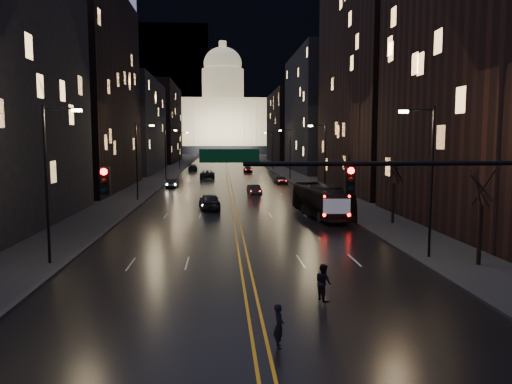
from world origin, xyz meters
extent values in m
plane|color=black|center=(0.00, 0.00, 0.00)|extent=(900.00, 900.00, 0.00)
cube|color=black|center=(0.00, 130.00, 0.01)|extent=(20.00, 320.00, 0.02)
cube|color=black|center=(-14.00, 130.00, 0.08)|extent=(8.00, 320.00, 0.16)
cube|color=black|center=(14.00, 130.00, 0.08)|extent=(8.00, 320.00, 0.16)
cube|color=orange|center=(0.00, 130.00, 0.03)|extent=(0.62, 320.00, 0.01)
cube|color=black|center=(-21.00, 54.00, 14.00)|extent=(12.00, 30.00, 28.00)
cube|color=black|center=(-21.00, 92.00, 10.00)|extent=(12.00, 34.00, 20.00)
cube|color=black|center=(-21.00, 140.00, 12.00)|extent=(12.00, 40.00, 24.00)
cube|color=black|center=(21.00, 20.00, 12.00)|extent=(12.00, 26.00, 24.00)
cube|color=black|center=(21.00, 50.00, 19.00)|extent=(12.00, 30.00, 38.00)
cube|color=black|center=(21.00, 92.00, 13.00)|extent=(12.00, 34.00, 26.00)
cube|color=black|center=(21.00, 140.00, 11.00)|extent=(12.00, 40.00, 22.00)
cube|color=black|center=(40.00, 380.00, 65.00)|extent=(520.00, 60.00, 130.00)
cube|color=black|center=(0.00, 250.00, 2.00)|extent=(90.00, 50.00, 4.00)
cube|color=#EBCB88|center=(0.00, 250.00, 16.00)|extent=(80.00, 36.00, 24.00)
cylinder|color=beige|center=(0.00, 250.00, 36.00)|extent=(22.00, 22.00, 16.00)
ellipsoid|color=beige|center=(0.00, 250.00, 47.00)|extent=(20.00, 20.00, 17.00)
cylinder|color=#EBCB88|center=(0.00, 250.00, 55.50)|extent=(4.00, 4.00, 6.00)
cylinder|color=black|center=(5.50, 0.00, 6.20)|extent=(12.00, 0.18, 0.18)
cube|color=black|center=(-5.50, 0.00, 5.60)|extent=(0.35, 0.30, 1.00)
cube|color=black|center=(3.50, 0.00, 5.60)|extent=(0.35, 0.30, 1.00)
sphere|color=#FF0705|center=(-5.50, -0.18, 5.95)|extent=(0.24, 0.24, 0.24)
sphere|color=#FF0705|center=(3.50, -0.18, 5.95)|extent=(0.24, 0.24, 0.24)
cube|color=#053F14|center=(-1.00, 0.00, 6.50)|extent=(2.20, 0.06, 0.50)
cylinder|color=black|center=(11.00, 10.00, 4.50)|extent=(0.16, 0.16, 9.00)
cylinder|color=black|center=(10.10, 10.00, 8.80)|extent=(1.80, 0.10, 0.10)
cube|color=#FFDB99|center=(9.20, 10.00, 8.70)|extent=(0.50, 0.25, 0.15)
cylinder|color=black|center=(-11.00, 10.00, 4.50)|extent=(0.16, 0.16, 9.00)
cylinder|color=black|center=(-10.10, 10.00, 8.80)|extent=(1.80, 0.10, 0.10)
cube|color=#FFDB99|center=(-9.20, 10.00, 8.70)|extent=(0.50, 0.25, 0.15)
cylinder|color=black|center=(11.00, 40.00, 4.50)|extent=(0.16, 0.16, 9.00)
cylinder|color=black|center=(10.10, 40.00, 8.80)|extent=(1.80, 0.10, 0.10)
cube|color=#FFDB99|center=(9.20, 40.00, 8.70)|extent=(0.50, 0.25, 0.15)
cylinder|color=black|center=(-11.00, 40.00, 4.50)|extent=(0.16, 0.16, 9.00)
cylinder|color=black|center=(-10.10, 40.00, 8.80)|extent=(1.80, 0.10, 0.10)
cube|color=#FFDB99|center=(-9.20, 40.00, 8.70)|extent=(0.50, 0.25, 0.15)
cylinder|color=black|center=(11.00, 70.00, 4.50)|extent=(0.16, 0.16, 9.00)
cylinder|color=black|center=(10.10, 70.00, 8.80)|extent=(1.80, 0.10, 0.10)
cube|color=#FFDB99|center=(9.20, 70.00, 8.70)|extent=(0.50, 0.25, 0.15)
cylinder|color=black|center=(-11.00, 70.00, 4.50)|extent=(0.16, 0.16, 9.00)
cylinder|color=black|center=(-10.10, 70.00, 8.80)|extent=(1.80, 0.10, 0.10)
cube|color=#FFDB99|center=(-9.20, 70.00, 8.70)|extent=(0.50, 0.25, 0.15)
cylinder|color=black|center=(11.00, 100.00, 4.50)|extent=(0.16, 0.16, 9.00)
cylinder|color=black|center=(10.10, 100.00, 8.80)|extent=(1.80, 0.10, 0.10)
cube|color=#FFDB99|center=(9.20, 100.00, 8.70)|extent=(0.50, 0.25, 0.15)
cylinder|color=black|center=(-11.00, 100.00, 4.50)|extent=(0.16, 0.16, 9.00)
cylinder|color=black|center=(-10.10, 100.00, 8.80)|extent=(1.80, 0.10, 0.10)
cube|color=#FFDB99|center=(-9.20, 100.00, 8.70)|extent=(0.50, 0.25, 0.15)
cylinder|color=black|center=(13.00, 8.00, 1.75)|extent=(0.24, 0.24, 3.50)
cylinder|color=black|center=(13.00, 22.00, 1.75)|extent=(0.24, 0.24, 3.50)
cylinder|color=black|center=(13.00, 38.00, 1.75)|extent=(0.24, 0.24, 3.50)
imported|color=black|center=(7.89, 26.53, 1.49)|extent=(3.90, 10.93, 2.98)
imported|color=black|center=(-2.50, 32.52, 0.83)|extent=(2.49, 5.06, 1.66)
imported|color=black|center=(-8.50, 55.74, 0.71)|extent=(1.61, 4.33, 1.41)
imported|color=black|center=(-3.81, 72.97, 0.81)|extent=(2.74, 5.83, 1.61)
imported|color=black|center=(-7.77, 96.36, 0.76)|extent=(2.44, 5.38, 1.53)
imported|color=black|center=(2.92, 44.85, 0.68)|extent=(1.80, 4.22, 1.35)
imported|color=black|center=(8.22, 60.26, 0.70)|extent=(1.96, 4.23, 1.40)
imported|color=black|center=(4.51, 89.60, 0.66)|extent=(1.88, 4.58, 1.33)
imported|color=black|center=(8.50, 127.73, 0.66)|extent=(2.40, 4.84, 1.32)
imported|color=black|center=(0.62, -1.99, 0.77)|extent=(0.39, 0.58, 1.53)
imported|color=black|center=(3.17, 2.88, 0.83)|extent=(0.70, 0.91, 1.65)
camera|label=1|loc=(-1.31, -18.32, 7.09)|focal=35.00mm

